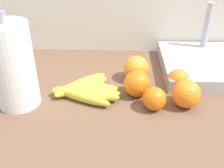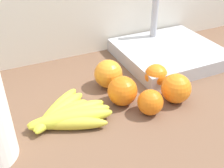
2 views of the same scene
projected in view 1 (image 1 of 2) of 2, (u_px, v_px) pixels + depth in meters
The scene contains 9 objects.
wall_back at pixel (114, 104), 1.28m from camera, with size 2.17×0.06×1.30m, color silver.
banana_bunch at pixel (84, 90), 0.81m from camera, with size 0.21×0.20×0.04m.
orange_far_right at pixel (154, 99), 0.74m from camera, with size 0.07×0.07×0.07m, color orange.
orange_right at pixel (178, 80), 0.83m from camera, with size 0.07×0.07×0.07m, color orange.
orange_back_left at pixel (137, 84), 0.80m from camera, with size 0.08×0.08×0.08m, color orange.
orange_back_right at pixel (186, 93), 0.76m from camera, with size 0.08×0.08×0.08m, color orange.
orange_center at pixel (136, 68), 0.88m from camera, with size 0.08×0.08×0.08m, color orange.
paper_towel_roll at pixel (13, 66), 0.72m from camera, with size 0.12×0.12×0.27m.
sink_basin at pixel (210, 64), 0.94m from camera, with size 0.33×0.31×0.21m.
Camera 1 is at (0.03, -0.63, 1.41)m, focal length 42.63 mm.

